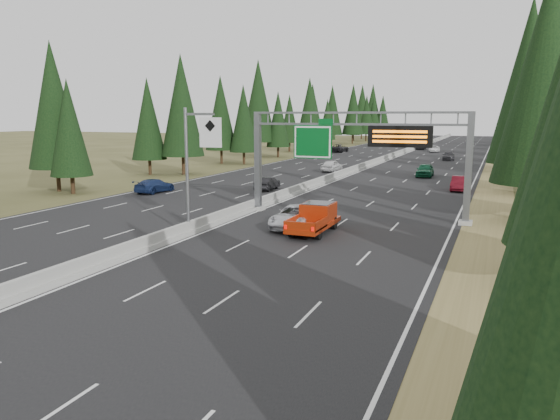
# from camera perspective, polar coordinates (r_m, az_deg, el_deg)

# --- Properties ---
(road) EXTENTS (32.00, 260.00, 0.08)m
(road) POSITION_cam_1_polar(r_m,az_deg,el_deg) (86.68, 9.89, 4.72)
(road) COLOR black
(road) RESTS_ON ground
(shoulder_right) EXTENTS (3.60, 260.00, 0.06)m
(shoulder_right) POSITION_cam_1_polar(r_m,az_deg,el_deg) (84.74, 21.76, 4.04)
(shoulder_right) COLOR olive
(shoulder_right) RESTS_ON ground
(shoulder_left) EXTENTS (3.60, 260.00, 0.06)m
(shoulder_left) POSITION_cam_1_polar(r_m,az_deg,el_deg) (92.08, -1.04, 5.15)
(shoulder_left) COLOR #41411E
(shoulder_left) RESTS_ON ground
(median_barrier) EXTENTS (0.70, 260.00, 0.85)m
(median_barrier) POSITION_cam_1_polar(r_m,az_deg,el_deg) (86.64, 9.90, 4.96)
(median_barrier) COLOR gray
(median_barrier) RESTS_ON road
(sign_gantry) EXTENTS (16.75, 0.98, 7.80)m
(sign_gantry) POSITION_cam_1_polar(r_m,az_deg,el_deg) (40.44, 8.79, 6.44)
(sign_gantry) COLOR slate
(sign_gantry) RESTS_ON road
(hov_sign_pole) EXTENTS (2.80, 0.50, 8.00)m
(hov_sign_pole) POSITION_cam_1_polar(r_m,az_deg,el_deg) (34.38, -8.92, 4.94)
(hov_sign_pole) COLOR slate
(hov_sign_pole) RESTS_ON road
(tree_row_right) EXTENTS (11.71, 240.48, 18.68)m
(tree_row_right) POSITION_cam_1_polar(r_m,az_deg,el_deg) (72.37, 25.41, 10.25)
(tree_row_right) COLOR black
(tree_row_right) RESTS_ON ground
(tree_row_left) EXTENTS (11.64, 240.10, 18.39)m
(tree_row_left) POSITION_cam_1_polar(r_m,az_deg,el_deg) (86.15, -5.96, 10.64)
(tree_row_left) COLOR black
(tree_row_left) RESTS_ON ground
(silver_minivan) EXTENTS (2.62, 5.43, 1.49)m
(silver_minivan) POSITION_cam_1_polar(r_m,az_deg,el_deg) (36.99, 1.61, -0.70)
(silver_minivan) COLOR silver
(silver_minivan) RESTS_ON road
(red_pickup) EXTENTS (2.03, 5.68, 1.85)m
(red_pickup) POSITION_cam_1_polar(r_m,az_deg,el_deg) (35.71, 3.81, -0.64)
(red_pickup) COLOR black
(red_pickup) RESTS_ON road
(car_ahead_green) EXTENTS (2.09, 4.88, 1.64)m
(car_ahead_green) POSITION_cam_1_polar(r_m,az_deg,el_deg) (70.17, 14.91, 4.06)
(car_ahead_green) COLOR #135333
(car_ahead_green) RESTS_ON road
(car_ahead_dkred) EXTENTS (1.54, 4.41, 1.45)m
(car_ahead_dkred) POSITION_cam_1_polar(r_m,az_deg,el_deg) (58.04, 18.26, 2.64)
(car_ahead_dkred) COLOR #550C15
(car_ahead_dkred) RESTS_ON road
(car_ahead_dkgrey) EXTENTS (2.37, 4.96, 1.39)m
(car_ahead_dkgrey) POSITION_cam_1_polar(r_m,az_deg,el_deg) (97.24, 17.19, 5.41)
(car_ahead_dkgrey) COLOR black
(car_ahead_dkgrey) RESTS_ON road
(car_ahead_white) EXTENTS (2.52, 4.79, 1.28)m
(car_ahead_white) POSITION_cam_1_polar(r_m,az_deg,el_deg) (118.34, 15.83, 6.17)
(car_ahead_white) COLOR white
(car_ahead_white) RESTS_ON road
(car_ahead_far) EXTENTS (1.94, 4.52, 1.52)m
(car_ahead_far) POSITION_cam_1_polar(r_m,az_deg,el_deg) (126.05, 14.52, 6.48)
(car_ahead_far) COLOR black
(car_ahead_far) RESTS_ON road
(car_onc_near) EXTENTS (1.55, 4.07, 1.32)m
(car_onc_near) POSITION_cam_1_polar(r_m,az_deg,el_deg) (55.73, -1.34, 2.79)
(car_onc_near) COLOR black
(car_onc_near) RESTS_ON road
(car_onc_blue) EXTENTS (2.23, 4.82, 1.36)m
(car_onc_blue) POSITION_cam_1_polar(r_m,az_deg,el_deg) (55.23, -12.97, 2.50)
(car_onc_blue) COLOR navy
(car_onc_blue) RESTS_ON road
(car_onc_white) EXTENTS (2.09, 4.73, 1.58)m
(car_onc_white) POSITION_cam_1_polar(r_m,az_deg,el_deg) (74.40, 5.45, 4.63)
(car_onc_white) COLOR silver
(car_onc_white) RESTS_ON road
(car_onc_far) EXTENTS (2.83, 5.84, 1.60)m
(car_onc_far) POSITION_cam_1_polar(r_m,az_deg,el_deg) (114.34, 6.23, 6.44)
(car_onc_far) COLOR black
(car_onc_far) RESTS_ON road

